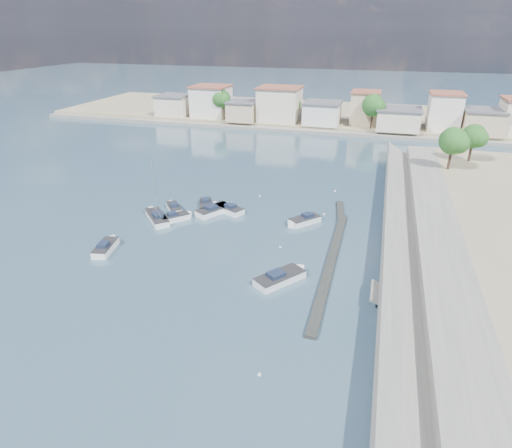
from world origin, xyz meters
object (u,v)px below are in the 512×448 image
Objects in this scene: motorboat_d at (303,221)px; motorboat_e at (216,210)px; motorboat_a at (106,247)px; motorboat_h at (282,277)px; motorboat_f at (174,208)px; motorboat_c at (227,209)px; motorboat_b at (177,218)px; motorboat_g at (206,206)px; sailboat at (156,217)px.

motorboat_e is at bearing 179.27° from motorboat_d.
motorboat_a and motorboat_h have the same top height.
motorboat_f is (2.16, 12.83, -0.00)m from motorboat_a.
motorboat_c is 0.94× the size of motorboat_e.
motorboat_a is 10.69m from motorboat_b.
motorboat_f is at bearing 144.25° from motorboat_h.
motorboat_g is at bearing 23.88° from motorboat_f.
motorboat_h is 0.61× the size of sailboat.
motorboat_b is 0.99× the size of motorboat_f.
motorboat_b is at bearing -57.32° from motorboat_f.
sailboat is at bearing 153.01° from motorboat_h.
motorboat_c is 3.17m from motorboat_g.
sailboat reaches higher than motorboat_b.
motorboat_a is 0.88× the size of motorboat_e.
motorboat_g is 0.87× the size of motorboat_h.
sailboat reaches higher than motorboat_g.
motorboat_b is (4.05, 9.89, -0.00)m from motorboat_a.
motorboat_h is (16.85, -10.56, 0.00)m from motorboat_b.
motorboat_g is at bearing 48.10° from sailboat.
sailboat reaches higher than motorboat_a.
motorboat_e is 8.05m from sailboat.
motorboat_b is 3.48m from motorboat_f.
motorboat_c is 1.32× the size of motorboat_f.
motorboat_b is 0.88× the size of motorboat_d.
motorboat_a and motorboat_c have the same top height.
motorboat_c is at bearing -0.91° from motorboat_g.
motorboat_f is (-18.22, -0.74, 0.00)m from motorboat_d.
motorboat_a is 24.49m from motorboat_d.
motorboat_e is at bearing -26.28° from motorboat_g.
motorboat_a is at bearing -113.16° from motorboat_g.
motorboat_b and motorboat_e have the same top height.
motorboat_b is 0.80× the size of motorboat_g.
sailboat reaches higher than motorboat_f.
motorboat_a is 1.11× the size of motorboat_d.
motorboat_f is 0.43× the size of sailboat.
motorboat_b is at bearing 67.76° from motorboat_a.
motorboat_g is (-3.17, 0.05, 0.00)m from motorboat_c.
sailboat is at bearing -131.90° from motorboat_g.
motorboat_g is at bearing 133.73° from motorboat_h.
motorboat_c is 1.57m from motorboat_e.
motorboat_d is at bearing -4.36° from motorboat_g.
motorboat_a is at bearing -146.37° from motorboat_d.
sailboat is at bearing -101.64° from motorboat_f.
sailboat is at bearing -166.26° from motorboat_b.
motorboat_d is at bearing 33.63° from motorboat_a.
sailboat reaches higher than motorboat_d.
motorboat_b is 5.24m from motorboat_g.
motorboat_c is at bearing 33.57° from motorboat_e.
motorboat_f is at bearing -177.68° from motorboat_d.
motorboat_b and motorboat_d have the same top height.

